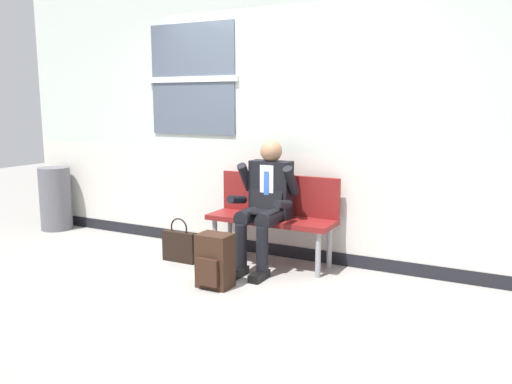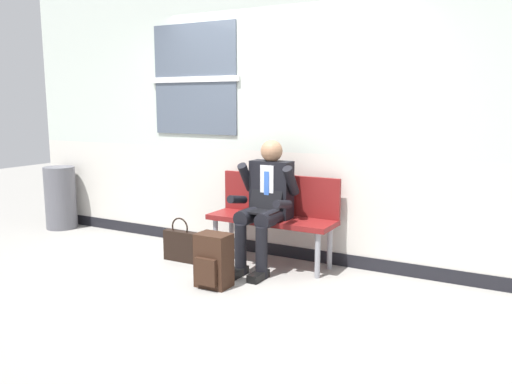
{
  "view_description": "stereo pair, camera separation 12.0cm",
  "coord_description": "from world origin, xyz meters",
  "px_view_note": "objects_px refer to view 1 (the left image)",
  "views": [
    {
      "loc": [
        2.3,
        -4.13,
        1.58
      ],
      "look_at": [
        0.06,
        0.12,
        0.75
      ],
      "focal_mm": 36.63,
      "sensor_mm": 36.0,
      "label": 1
    },
    {
      "loc": [
        2.4,
        -4.08,
        1.58
      ],
      "look_at": [
        0.06,
        0.12,
        0.75
      ],
      "focal_mm": 36.63,
      "sensor_mm": 36.0,
      "label": 2
    }
  ],
  "objects_px": {
    "handbag": "(179,245)",
    "trash_bin": "(55,199)",
    "backpack": "(215,261)",
    "bench_with_person": "(274,211)",
    "person_seated": "(265,202)"
  },
  "relations": [
    {
      "from": "bench_with_person",
      "to": "handbag",
      "type": "xyz_separation_m",
      "value": [
        -0.85,
        -0.42,
        -0.35
      ]
    },
    {
      "from": "handbag",
      "to": "trash_bin",
      "type": "bearing_deg",
      "value": 169.69
    },
    {
      "from": "bench_with_person",
      "to": "person_seated",
      "type": "xyz_separation_m",
      "value": [
        -0.0,
        -0.2,
        0.13
      ]
    },
    {
      "from": "bench_with_person",
      "to": "handbag",
      "type": "bearing_deg",
      "value": -153.82
    },
    {
      "from": "person_seated",
      "to": "trash_bin",
      "type": "distance_m",
      "value": 3.04
    },
    {
      "from": "person_seated",
      "to": "trash_bin",
      "type": "bearing_deg",
      "value": 176.69
    },
    {
      "from": "person_seated",
      "to": "backpack",
      "type": "xyz_separation_m",
      "value": [
        -0.15,
        -0.67,
        -0.42
      ]
    },
    {
      "from": "handbag",
      "to": "trash_bin",
      "type": "height_order",
      "value": "trash_bin"
    },
    {
      "from": "trash_bin",
      "to": "handbag",
      "type": "bearing_deg",
      "value": -10.31
    },
    {
      "from": "person_seated",
      "to": "trash_bin",
      "type": "relative_size",
      "value": 1.57
    },
    {
      "from": "handbag",
      "to": "trash_bin",
      "type": "distance_m",
      "value": 2.22
    },
    {
      "from": "backpack",
      "to": "trash_bin",
      "type": "height_order",
      "value": "trash_bin"
    },
    {
      "from": "bench_with_person",
      "to": "trash_bin",
      "type": "xyz_separation_m",
      "value": [
        -3.03,
        -0.02,
        -0.13
      ]
    },
    {
      "from": "person_seated",
      "to": "backpack",
      "type": "bearing_deg",
      "value": -102.14
    },
    {
      "from": "person_seated",
      "to": "handbag",
      "type": "bearing_deg",
      "value": -165.41
    }
  ]
}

